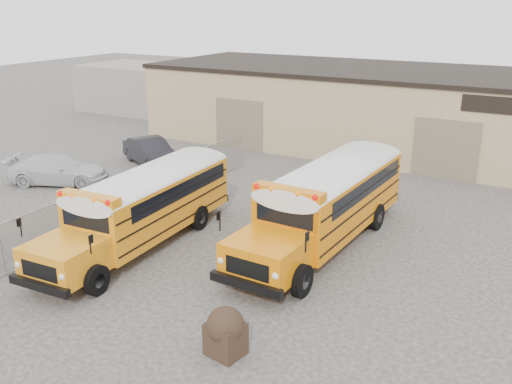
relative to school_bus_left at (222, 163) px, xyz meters
The scene contains 9 objects.
ground 8.38m from the school_bus_left, 60.16° to the right, with size 120.00×120.00×0.00m, color #32302E.
warehouse 13.52m from the school_bus_left, 72.35° to the left, with size 30.20×10.20×4.67m.
chainlink_fence 4.61m from the school_bus_left, 114.77° to the right, with size 0.07×18.07×1.81m.
distant_building_left 23.28m from the school_bus_left, 140.30° to the left, with size 8.00×6.00×3.60m, color gray.
school_bus_left is the anchor object (origin of this frame).
school_bus_right 7.36m from the school_bus_left, 31.30° to the left, with size 2.93×10.21×2.96m.
tarp_bundle 12.23m from the school_bus_left, 56.71° to the right, with size 0.99×0.96×1.32m.
car_white 8.43m from the school_bus_left, 164.18° to the right, with size 1.95×4.78×1.39m, color silver.
car_dark 6.81m from the school_bus_left, 157.93° to the left, with size 1.54×4.42×1.46m, color black.
Camera 1 is at (9.44, -13.46, 8.58)m, focal length 40.00 mm.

